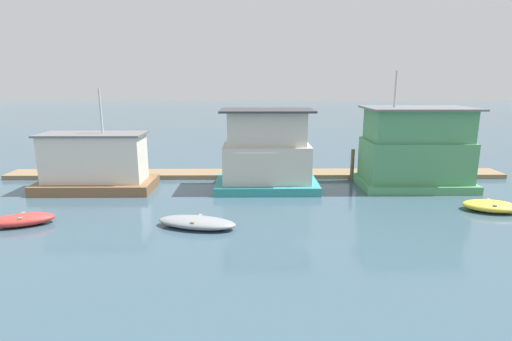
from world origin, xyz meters
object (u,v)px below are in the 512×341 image
houseboat_brown (95,165)px  houseboat_green (415,150)px  houseboat_teal (267,155)px  dinghy_red (22,220)px  mooring_post_far_right (352,165)px  dinghy_yellow (491,206)px  mooring_post_near_left (375,165)px  dinghy_grey (197,222)px  mooring_post_far_left (380,166)px

houseboat_brown → houseboat_green: bearing=1.7°
houseboat_teal → houseboat_green: houseboat_green is taller
dinghy_red → mooring_post_far_right: 19.01m
houseboat_brown → dinghy_red: 6.25m
dinghy_yellow → mooring_post_near_left: 7.58m
dinghy_red → dinghy_grey: bearing=-2.5°
dinghy_red → mooring_post_far_left: (18.95, 8.20, 0.71)m
dinghy_yellow → mooring_post_near_left: size_ratio=1.47×
houseboat_green → dinghy_red: bearing=-162.2°
dinghy_red → mooring_post_far_right: size_ratio=1.42×
houseboat_teal → dinghy_grey: houseboat_teal is taller
houseboat_brown → mooring_post_far_right: 16.16m
dinghy_red → mooring_post_far_left: size_ratio=1.50×
dinghy_grey → mooring_post_near_left: (10.62, 8.55, 0.76)m
houseboat_brown → houseboat_teal: size_ratio=1.11×
houseboat_green → dinghy_grey: 14.43m
dinghy_grey → mooring_post_near_left: size_ratio=1.90×
dinghy_red → mooring_post_near_left: size_ratio=1.46×
houseboat_teal → mooring_post_far_right: (5.72, 1.93, -1.07)m
houseboat_brown → houseboat_teal: (10.28, 0.27, 0.54)m
houseboat_teal → mooring_post_far_right: size_ratio=2.95×
dinghy_grey → dinghy_yellow: bearing=8.4°
houseboat_brown → dinghy_grey: bearing=-42.6°
mooring_post_far_right → mooring_post_near_left: bearing=0.0°
mooring_post_far_left → dinghy_grey: bearing=-141.9°
houseboat_green → mooring_post_far_right: size_ratio=3.37×
mooring_post_far_right → mooring_post_near_left: (1.52, 0.00, -0.03)m
mooring_post_far_left → mooring_post_far_right: 1.82m
dinghy_grey → mooring_post_far_right: bearing=43.2°
houseboat_green → dinghy_yellow: size_ratio=2.37×
mooring_post_far_left → houseboat_brown: bearing=-173.0°
dinghy_yellow → mooring_post_near_left: bearing=122.2°
houseboat_teal → mooring_post_far_left: houseboat_teal is taller
houseboat_teal → dinghy_yellow: 12.25m
houseboat_teal → mooring_post_near_left: houseboat_teal is taller
houseboat_brown → dinghy_yellow: size_ratio=2.30×
houseboat_brown → houseboat_teal: houseboat_brown is taller
houseboat_green → mooring_post_far_left: bearing=134.0°
dinghy_red → dinghy_yellow: size_ratio=1.00×
houseboat_green → mooring_post_far_left: 2.62m
houseboat_brown → mooring_post_far_right: houseboat_brown is taller
houseboat_brown → mooring_post_far_left: 17.97m
houseboat_green → dinghy_red: (-20.52, -6.58, -2.05)m
dinghy_red → mooring_post_far_left: 20.66m
houseboat_teal → dinghy_grey: size_ratio=1.60×
dinghy_grey → mooring_post_far_right: (9.10, 8.55, 0.80)m
houseboat_brown → dinghy_red: houseboat_brown is taller
houseboat_green → dinghy_yellow: houseboat_green is taller
houseboat_brown → mooring_post_far_right: (16.00, 2.19, -0.53)m
houseboat_green → mooring_post_near_left: houseboat_green is taller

